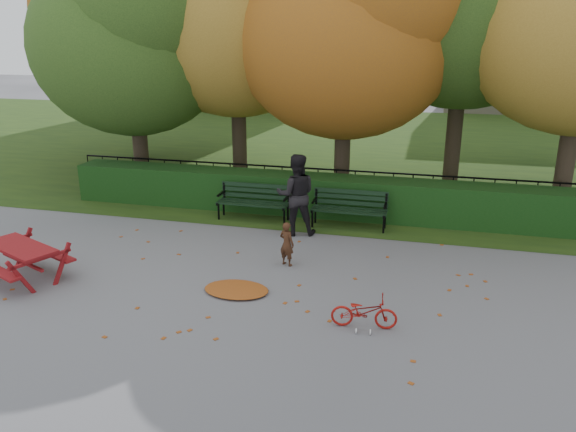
% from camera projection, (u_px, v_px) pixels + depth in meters
% --- Properties ---
extents(ground, '(90.00, 90.00, 0.00)m').
position_uv_depth(ground, '(261.00, 285.00, 10.45)').
color(ground, gray).
rests_on(ground, ground).
extents(grass_strip, '(90.00, 90.00, 0.00)m').
position_uv_depth(grass_strip, '(359.00, 145.00, 23.34)').
color(grass_strip, '#1F3813').
rests_on(grass_strip, ground).
extents(building_right, '(9.00, 6.00, 12.00)m').
position_uv_depth(building_right, '(532.00, 4.00, 32.48)').
color(building_right, tan).
rests_on(building_right, ground).
extents(hedge, '(13.00, 0.90, 1.00)m').
position_uv_depth(hedge, '(312.00, 195.00, 14.44)').
color(hedge, '#0D330D').
rests_on(hedge, ground).
extents(iron_fence, '(14.00, 0.04, 1.02)m').
position_uv_depth(iron_fence, '(318.00, 186.00, 15.16)').
color(iron_fence, black).
rests_on(iron_fence, ground).
extents(tree_a, '(5.88, 5.60, 7.48)m').
position_uv_depth(tree_a, '(137.00, 31.00, 15.39)').
color(tree_a, '#30251B').
rests_on(tree_a, ground).
extents(tree_c, '(6.30, 6.00, 8.00)m').
position_uv_depth(tree_c, '(358.00, 18.00, 14.24)').
color(tree_c, '#30251B').
rests_on(tree_c, ground).
extents(bench_left, '(1.80, 0.57, 0.88)m').
position_uv_depth(bench_left, '(254.00, 199.00, 14.00)').
color(bench_left, black).
rests_on(bench_left, ground).
extents(bench_right, '(1.80, 0.57, 0.88)m').
position_uv_depth(bench_right, '(350.00, 206.00, 13.44)').
color(bench_right, black).
rests_on(bench_right, ground).
extents(picnic_table, '(1.97, 1.81, 0.77)m').
position_uv_depth(picnic_table, '(21.00, 253.00, 10.55)').
color(picnic_table, maroon).
rests_on(picnic_table, ground).
extents(leaf_pile, '(1.23, 0.88, 0.08)m').
position_uv_depth(leaf_pile, '(236.00, 289.00, 10.18)').
color(leaf_pile, brown).
rests_on(leaf_pile, ground).
extents(leaf_scatter, '(9.00, 5.70, 0.01)m').
position_uv_depth(leaf_scatter, '(266.00, 278.00, 10.73)').
color(leaf_scatter, brown).
rests_on(leaf_scatter, ground).
extents(child, '(0.39, 0.33, 0.91)m').
position_uv_depth(child, '(287.00, 244.00, 11.22)').
color(child, '#3E2214').
rests_on(child, ground).
extents(adult, '(1.07, 0.92, 1.89)m').
position_uv_depth(adult, '(296.00, 195.00, 12.83)').
color(adult, black).
rests_on(adult, ground).
extents(bicycle, '(1.08, 0.47, 0.55)m').
position_uv_depth(bicycle, '(364.00, 312.00, 8.88)').
color(bicycle, '#9F140E').
rests_on(bicycle, ground).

